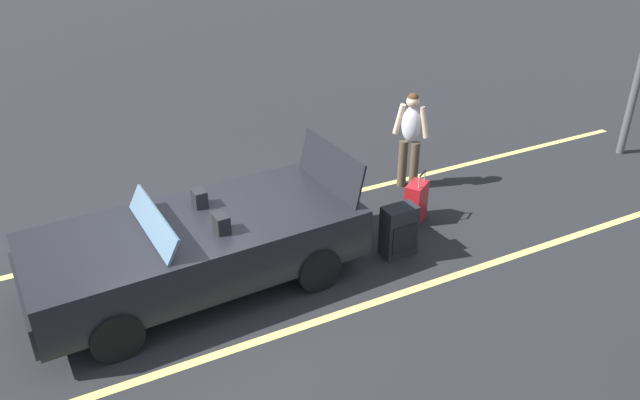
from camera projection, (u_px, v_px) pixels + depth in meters
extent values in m
plane|color=black|center=(202.00, 284.00, 8.16)|extent=(80.00, 80.00, 0.00)
cube|color=#EAE066|center=(174.00, 236.00, 9.20)|extent=(18.00, 0.12, 0.01)
cube|color=#EAE066|center=(239.00, 348.00, 7.09)|extent=(18.00, 0.12, 0.01)
cube|color=black|center=(197.00, 244.00, 7.86)|extent=(4.18, 1.97, 0.64)
cube|color=black|center=(81.00, 286.00, 7.28)|extent=(1.40, 1.74, 0.38)
cube|color=slate|center=(153.00, 222.00, 7.41)|extent=(0.26, 1.56, 0.31)
cube|color=black|center=(221.00, 223.00, 7.47)|extent=(0.17, 0.23, 0.22)
cube|color=black|center=(199.00, 198.00, 8.03)|extent=(0.17, 0.23, 0.22)
cube|color=black|center=(330.00, 168.00, 8.44)|extent=(0.24, 1.50, 0.63)
cylinder|color=black|center=(116.00, 335.00, 6.84)|extent=(0.61, 0.25, 0.60)
cylinder|color=black|center=(84.00, 263.00, 8.07)|extent=(0.61, 0.25, 0.60)
cylinder|color=black|center=(317.00, 268.00, 7.96)|extent=(0.61, 0.25, 0.60)
cylinder|color=black|center=(262.00, 214.00, 9.19)|extent=(0.61, 0.25, 0.60)
cube|color=black|center=(399.00, 231.00, 8.63)|extent=(0.48, 0.28, 0.74)
cube|color=black|center=(405.00, 239.00, 8.54)|extent=(0.38, 0.02, 0.41)
sphere|color=black|center=(403.00, 245.00, 8.95)|extent=(0.04, 0.04, 0.04)
sphere|color=black|center=(383.00, 251.00, 8.81)|extent=(0.04, 0.04, 0.04)
cube|color=red|center=(416.00, 202.00, 9.48)|extent=(0.47, 0.42, 0.62)
cylinder|color=gray|center=(419.00, 182.00, 9.18)|extent=(0.03, 0.03, 0.19)
cylinder|color=gray|center=(425.00, 176.00, 9.35)|extent=(0.03, 0.03, 0.19)
cylinder|color=black|center=(423.00, 174.00, 9.22)|extent=(0.20, 0.15, 0.03)
sphere|color=black|center=(417.00, 224.00, 9.47)|extent=(0.04, 0.04, 0.04)
sphere|color=black|center=(423.00, 216.00, 9.69)|extent=(0.04, 0.04, 0.04)
cylinder|color=#4C3F2D|center=(414.00, 165.00, 10.40)|extent=(0.21, 0.21, 0.82)
cylinder|color=#4C3F2D|center=(402.00, 163.00, 10.46)|extent=(0.21, 0.21, 0.82)
ellipsoid|color=silver|center=(411.00, 125.00, 10.10)|extent=(0.38, 0.39, 0.60)
sphere|color=beige|center=(413.00, 101.00, 9.91)|extent=(0.21, 0.21, 0.21)
sphere|color=#472D19|center=(413.00, 98.00, 9.88)|extent=(0.18, 0.18, 0.18)
cylinder|color=beige|center=(424.00, 122.00, 10.00)|extent=(0.19, 0.20, 0.53)
cylinder|color=beige|center=(399.00, 119.00, 10.13)|extent=(0.19, 0.20, 0.53)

